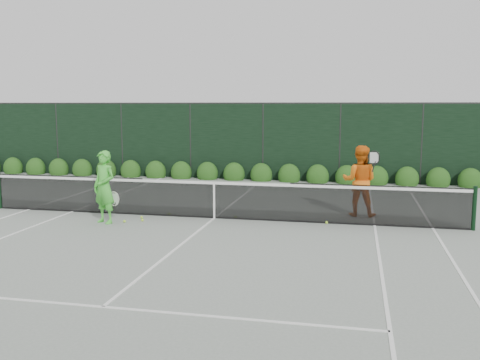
# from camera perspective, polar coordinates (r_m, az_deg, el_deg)

# --- Properties ---
(ground) EXTENTS (80.00, 80.00, 0.00)m
(ground) POSITION_cam_1_polar(r_m,az_deg,el_deg) (14.16, -2.75, -4.10)
(ground) COLOR gray
(ground) RESTS_ON ground
(tennis_net) EXTENTS (12.90, 0.10, 1.07)m
(tennis_net) POSITION_cam_1_polar(r_m,az_deg,el_deg) (14.07, -2.86, -1.98)
(tennis_net) COLOR black
(tennis_net) RESTS_ON ground
(player_woman) EXTENTS (0.79, 0.66, 1.84)m
(player_woman) POSITION_cam_1_polar(r_m,az_deg,el_deg) (13.88, -14.26, -0.74)
(player_woman) COLOR green
(player_woman) RESTS_ON ground
(player_man) EXTENTS (1.00, 0.82, 1.90)m
(player_man) POSITION_cam_1_polar(r_m,az_deg,el_deg) (14.66, 12.64, -0.09)
(player_man) COLOR orange
(player_man) RESTS_ON ground
(court_lines) EXTENTS (11.03, 23.83, 0.01)m
(court_lines) POSITION_cam_1_polar(r_m,az_deg,el_deg) (14.16, -2.75, -4.08)
(court_lines) COLOR white
(court_lines) RESTS_ON ground
(windscreen_fence) EXTENTS (32.00, 21.07, 3.06)m
(windscreen_fence) POSITION_cam_1_polar(r_m,az_deg,el_deg) (11.34, -6.34, 0.59)
(windscreen_fence) COLOR black
(windscreen_fence) RESTS_ON ground
(hedge_row) EXTENTS (31.66, 0.65, 0.94)m
(hedge_row) POSITION_cam_1_polar(r_m,az_deg,el_deg) (21.01, 2.28, 0.54)
(hedge_row) COLOR #1B3C10
(hedge_row) RESTS_ON ground
(tennis_balls) EXTENTS (5.11, 1.16, 0.07)m
(tennis_balls) POSITION_cam_1_polar(r_m,az_deg,el_deg) (14.00, -5.42, -4.13)
(tennis_balls) COLOR #BFF336
(tennis_balls) RESTS_ON ground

